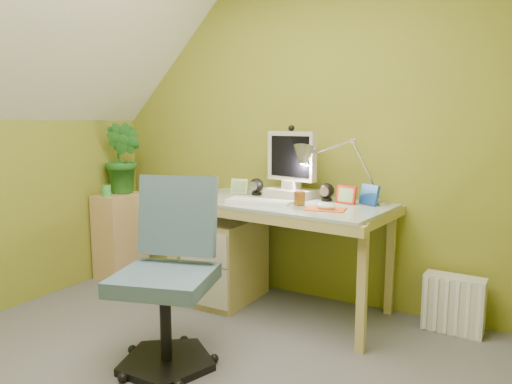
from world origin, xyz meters
The scene contains 19 objects.
wall_back centered at (0.00, 1.60, 1.20)m, with size 3.20×0.01×2.40m, color olive.
desk centered at (0.05, 1.23, 0.38)m, with size 1.42×0.71×0.76m, color tan, non-canonical shape.
monitor centered at (0.05, 1.41, 1.00)m, with size 0.34×0.20×0.47m, color beige, non-canonical shape.
speaker_left centered at (-0.22, 1.39, 0.82)m, with size 0.10×0.10×0.12m, color black, non-canonical shape.
speaker_right centered at (0.32, 1.39, 0.82)m, with size 0.10×0.10×0.12m, color black, non-canonical shape.
keyboard centered at (-0.03, 1.09, 0.77)m, with size 0.43×0.14×0.02m, color white.
mousepad centered at (0.43, 1.09, 0.77)m, with size 0.24×0.17×0.01m, color #D85821.
mouse centered at (0.43, 1.09, 0.78)m, with size 0.12×0.08×0.04m, color white.
amber_tumbler centered at (0.23, 1.15, 0.81)m, with size 0.07×0.07×0.09m, color #905515.
candle_cluster centered at (-0.55, 1.24, 0.83)m, with size 0.17×0.15×0.12m, color red, non-canonical shape.
photo_frame_red centered at (0.47, 1.35, 0.82)m, with size 0.14×0.02×0.12m, color #B02012.
photo_frame_blue centered at (0.61, 1.39, 0.83)m, with size 0.15×0.02×0.13m, color #16459C.
photo_frame_green centered at (-0.35, 1.37, 0.82)m, with size 0.13×0.02×0.11m, color #AEC386.
desk_lamp centered at (0.50, 1.41, 1.07)m, with size 0.57×0.24×0.61m, color #B6B5BA, non-canonical shape.
side_ledge centered at (-1.45, 1.24, 0.35)m, with size 0.26×0.40×0.70m, color tan.
potted_plant centered at (-1.43, 1.29, 0.99)m, with size 0.32×0.26×0.59m, color #256B23.
green_cup centered at (-1.43, 1.09, 0.74)m, with size 0.07×0.07×0.09m, color green.
task_chair centered at (-0.13, 0.26, 0.49)m, with size 0.55×0.55×0.99m, color #405869, non-canonical shape.
radiator centered at (1.14, 1.46, 0.18)m, with size 0.35×0.14×0.35m, color silver.
Camera 1 is at (1.45, -1.54, 1.28)m, focal length 33.00 mm.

